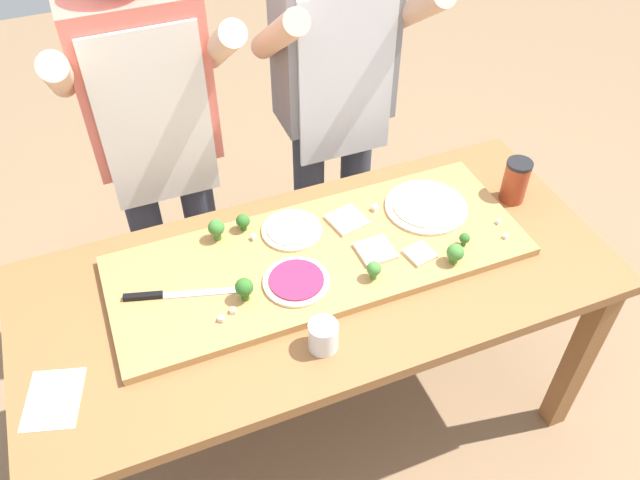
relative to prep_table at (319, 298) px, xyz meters
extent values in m
plane|color=#896B4C|center=(0.00, 0.00, -0.70)|extent=(8.00, 8.00, 0.00)
cube|color=brown|center=(0.83, -0.33, -0.32)|extent=(0.07, 0.07, 0.76)
cube|color=brown|center=(-0.83, 0.33, -0.32)|extent=(0.07, 0.07, 0.76)
cube|color=brown|center=(0.83, 0.33, -0.32)|extent=(0.07, 0.07, 0.76)
cube|color=brown|center=(0.00, 0.00, 0.08)|extent=(1.77, 0.79, 0.04)
cube|color=#B27F47|center=(0.03, 0.06, 0.12)|extent=(1.26, 0.47, 0.03)
cube|color=#B7BABF|center=(-0.35, 0.04, 0.13)|extent=(0.21, 0.08, 0.00)
cube|color=black|center=(-0.50, 0.08, 0.14)|extent=(0.11, 0.05, 0.02)
cylinder|color=beige|center=(0.42, 0.12, 0.14)|extent=(0.27, 0.27, 0.01)
cylinder|color=beige|center=(0.42, 0.12, 0.14)|extent=(0.22, 0.22, 0.01)
cylinder|color=beige|center=(-0.02, 0.18, 0.14)|extent=(0.19, 0.19, 0.01)
cylinder|color=silver|center=(-0.02, 0.18, 0.14)|extent=(0.15, 0.15, 0.01)
cylinder|color=beige|center=(-0.08, -0.03, 0.14)|extent=(0.19, 0.19, 0.01)
cylinder|color=#9E234C|center=(-0.08, -0.03, 0.14)|extent=(0.16, 0.16, 0.01)
cube|color=beige|center=(0.16, 0.16, 0.14)|extent=(0.13, 0.13, 0.01)
cube|color=beige|center=(0.19, 0.00, 0.14)|extent=(0.11, 0.11, 0.01)
cube|color=beige|center=(0.30, -0.06, 0.14)|extent=(0.09, 0.09, 0.01)
cylinder|color=#3F7220|center=(-0.24, 0.23, 0.15)|extent=(0.02, 0.02, 0.03)
sphere|color=#38752D|center=(-0.24, 0.23, 0.18)|extent=(0.05, 0.05, 0.05)
cylinder|color=#487A23|center=(0.13, -0.09, 0.14)|extent=(0.02, 0.02, 0.02)
sphere|color=#427F33|center=(0.13, -0.09, 0.17)|extent=(0.04, 0.04, 0.04)
cylinder|color=#366618|center=(-0.23, -0.03, 0.15)|extent=(0.02, 0.02, 0.03)
sphere|color=#2D6623|center=(-0.23, -0.03, 0.18)|extent=(0.05, 0.05, 0.05)
cylinder|color=#366618|center=(-0.15, 0.24, 0.14)|extent=(0.02, 0.02, 0.02)
sphere|color=#2D6623|center=(-0.15, 0.24, 0.17)|extent=(0.04, 0.04, 0.04)
cylinder|color=#366618|center=(0.45, -0.07, 0.14)|extent=(0.01, 0.01, 0.02)
sphere|color=#2D6623|center=(0.45, -0.07, 0.16)|extent=(0.03, 0.03, 0.03)
cylinder|color=#487A23|center=(0.38, -0.12, 0.14)|extent=(0.02, 0.02, 0.02)
sphere|color=#427F33|center=(0.38, -0.12, 0.17)|extent=(0.05, 0.05, 0.05)
cube|color=silver|center=(-0.32, -0.08, 0.14)|extent=(0.02, 0.02, 0.02)
cube|color=white|center=(0.27, 0.17, 0.14)|extent=(0.02, 0.02, 0.02)
cube|color=silver|center=(-0.28, -0.06, 0.14)|extent=(0.02, 0.02, 0.02)
cube|color=silver|center=(-0.14, 0.19, 0.14)|extent=(0.02, 0.02, 0.02)
cube|color=white|center=(0.58, -0.09, 0.14)|extent=(0.02, 0.02, 0.01)
cube|color=white|center=(0.60, -0.03, 0.14)|extent=(0.01, 0.01, 0.01)
cylinder|color=white|center=(-0.08, -0.24, 0.15)|extent=(0.08, 0.08, 0.09)
cylinder|color=white|center=(-0.08, -0.24, 0.13)|extent=(0.07, 0.07, 0.05)
cylinder|color=#99381E|center=(0.73, 0.08, 0.17)|extent=(0.08, 0.08, 0.14)
cylinder|color=black|center=(0.73, 0.08, 0.25)|extent=(0.08, 0.08, 0.01)
cube|color=white|center=(-0.77, -0.14, 0.10)|extent=(0.18, 0.21, 0.00)
cylinder|color=#333847|center=(-0.43, 0.63, -0.25)|extent=(0.12, 0.12, 0.90)
cylinder|color=#333847|center=(-0.23, 0.63, -0.25)|extent=(0.12, 0.12, 0.90)
cube|color=#DB6B5B|center=(-0.33, 0.63, 0.48)|extent=(0.40, 0.20, 0.55)
cube|color=silver|center=(-0.33, 0.53, 0.40)|extent=(0.34, 0.01, 0.60)
cylinder|color=#DBB293|center=(-0.56, 0.53, 0.60)|extent=(0.08, 0.39, 0.31)
cylinder|color=#DBB293|center=(-0.10, 0.53, 0.60)|extent=(0.08, 0.39, 0.31)
cylinder|color=#333847|center=(0.21, 0.63, -0.25)|extent=(0.12, 0.12, 0.90)
cylinder|color=#333847|center=(0.41, 0.63, -0.25)|extent=(0.12, 0.12, 0.90)
cube|color=gray|center=(0.31, 0.63, 0.48)|extent=(0.40, 0.20, 0.55)
cube|color=silver|center=(0.31, 0.53, 0.40)|extent=(0.34, 0.01, 0.60)
cylinder|color=tan|center=(0.08, 0.53, 0.60)|extent=(0.08, 0.39, 0.31)
cylinder|color=tan|center=(0.54, 0.53, 0.60)|extent=(0.08, 0.39, 0.31)
camera|label=1|loc=(-0.48, -1.21, 1.52)|focal=36.20mm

